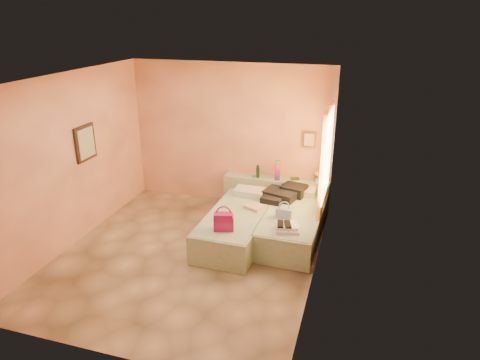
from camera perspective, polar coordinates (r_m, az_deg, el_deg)
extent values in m
plane|color=tan|center=(7.05, -6.91, -9.90)|extent=(4.50, 4.50, 0.00)
cube|color=#FEB687|center=(8.43, -1.28, 6.00)|extent=(4.00, 0.02, 2.80)
cube|color=#FEB687|center=(7.45, -21.69, 2.32)|extent=(0.02, 4.50, 2.80)
cube|color=#FEB687|center=(5.94, 10.47, -1.17)|extent=(0.02, 4.50, 2.80)
cube|color=white|center=(6.09, -8.10, 13.22)|extent=(4.00, 4.50, 0.02)
cube|color=#FFD59E|center=(7.08, 11.59, 3.35)|extent=(0.02, 1.10, 1.40)
cube|color=#FFA63C|center=(7.06, 10.93, 0.32)|extent=(0.05, 0.55, 2.20)
cube|color=#FFA63C|center=(7.62, 11.45, 1.88)|extent=(0.05, 0.45, 2.20)
cube|color=#301F15|center=(7.67, -19.93, 4.67)|extent=(0.04, 0.50, 0.60)
cube|color=#B0803A|center=(8.06, 9.23, 5.36)|extent=(0.25, 0.04, 0.30)
cube|color=#A6B695|center=(8.42, 4.79, -1.87)|extent=(2.05, 0.30, 0.65)
cube|color=#A7C39D|center=(7.33, -0.42, -6.19)|extent=(0.94, 2.02, 0.50)
cube|color=#A7C39D|center=(7.43, 7.02, -5.94)|extent=(0.94, 2.02, 0.50)
cylinder|color=#143922|center=(8.26, 2.38, 1.10)|extent=(0.08, 0.08, 0.25)
cube|color=#AA1463|center=(8.16, 5.02, 1.29)|extent=(0.11, 0.11, 0.39)
cylinder|color=#498767|center=(8.32, 2.01, 0.43)|extent=(0.11, 0.11, 0.03)
cube|color=#234229|center=(8.29, 7.33, 0.18)|extent=(0.19, 0.17, 0.03)
cube|color=beige|center=(8.13, 10.46, 0.45)|extent=(0.27, 0.27, 0.27)
cube|color=#AA1463|center=(6.63, -2.19, -5.53)|extent=(0.34, 0.25, 0.29)
cube|color=tan|center=(7.38, 1.98, -3.59)|extent=(0.38, 0.35, 0.05)
cube|color=black|center=(7.77, 5.83, -1.80)|extent=(0.74, 0.74, 0.19)
cube|color=#3B548F|center=(7.06, 5.86, -4.43)|extent=(0.26, 0.11, 0.17)
cube|color=white|center=(6.68, 6.40, -6.35)|extent=(0.40, 0.36, 0.10)
cube|color=black|center=(6.64, 5.87, -5.90)|extent=(0.23, 0.28, 0.03)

